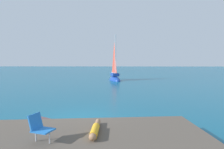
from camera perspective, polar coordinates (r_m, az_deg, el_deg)
The scene contains 7 objects.
ground_plane at distance 10.73m, azimuth -8.69°, elevation -11.85°, with size 160.00×160.00×0.00m, color #0F5675.
shore_ledge at distance 6.87m, azimuth -7.96°, elevation -18.49°, with size 7.86×3.57×0.62m, color brown.
boulder_seaward at distance 8.48m, azimuth 5.90°, elevation -16.22°, with size 1.10×0.88×0.60m, color #505140.
boulder_inland at distance 9.26m, azimuth -18.58°, elevation -14.65°, with size 1.12×0.90×0.62m, color brown.
sailboat_near at distance 29.08m, azimuth 0.76°, elevation -0.92°, with size 2.23×3.93×7.09m.
person_sunbather at distance 6.76m, azimuth -4.68°, elevation -14.98°, with size 0.24×1.76×0.25m.
beach_chair at distance 6.32m, azimuth -19.40°, elevation -13.47°, with size 0.72×0.64×0.80m.
Camera 1 is at (1.85, -10.15, 2.95)m, focal length 33.00 mm.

